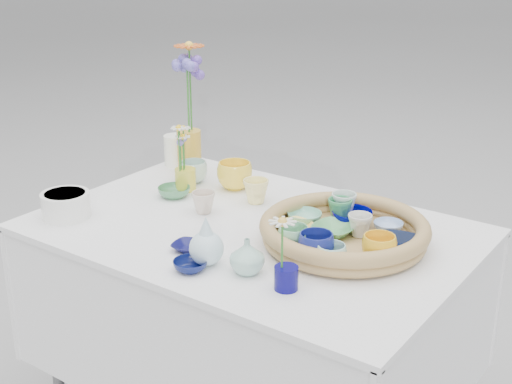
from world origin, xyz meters
The scene contains 32 objects.
wicker_tray centered at (0.28, 0.05, 0.80)m, with size 0.47×0.47×0.08m, color #A37B4B, non-canonical shape.
tray_ceramic_0 centered at (0.24, 0.16, 0.80)m, with size 0.12×0.12×0.04m, color #00026C.
tray_ceramic_1 centered at (0.44, 0.08, 0.80)m, with size 0.12×0.12×0.03m, color black.
tray_ceramic_2 centered at (0.42, -0.02, 0.82)m, with size 0.09×0.09×0.07m, color yellow.
tray_ceramic_3 centered at (0.24, 0.06, 0.80)m, with size 0.12×0.12×0.03m, color #519B5C.
tray_ceramic_4 centered at (0.20, -0.09, 0.82)m, with size 0.08×0.08×0.07m, color #73B789.
tray_ceramic_5 centered at (0.13, 0.08, 0.80)m, with size 0.10×0.10×0.03m, color #7BC5AA.
tray_ceramic_6 centered at (0.20, 0.20, 0.82)m, with size 0.08×0.08×0.07m, color silver.
tray_ceramic_7 centered at (0.31, 0.09, 0.82)m, with size 0.07×0.07×0.06m, color silver.
tray_ceramic_8 centered at (0.36, 0.17, 0.80)m, with size 0.08×0.08×0.03m, color #92ADD7.
tray_ceramic_9 centered at (0.28, -0.11, 0.82)m, with size 0.09×0.09×0.07m, color navy.
tray_ceramic_10 centered at (0.14, 0.02, 0.79)m, with size 0.10×0.10×0.02m, color #FFDB65.
tray_ceramic_11 centered at (0.34, -0.12, 0.81)m, with size 0.08×0.08×0.06m, color #A0DACF.
tray_ceramic_12 centered at (0.20, 0.16, 0.82)m, with size 0.07×0.07×0.07m, color #389058.
loose_ceramic_0 centered at (-0.24, 0.23, 0.81)m, with size 0.12×0.12×0.09m, color yellow.
loose_ceramic_1 centered at (-0.11, 0.17, 0.80)m, with size 0.08×0.08×0.08m, color #FFEF8A.
loose_ceramic_2 centered at (-0.36, 0.06, 0.78)m, with size 0.11×0.11×0.03m, color #438153.
loose_ceramic_3 centered at (-0.19, 0.00, 0.80)m, with size 0.07×0.07×0.07m, color beige.
loose_ceramic_4 centered at (-0.05, -0.23, 0.78)m, with size 0.09×0.09×0.02m, color #0B0C42.
loose_ceramic_5 centered at (-0.40, 0.20, 0.80)m, with size 0.10×0.10×0.08m, color #AFD3C3.
loose_ceramic_6 centered at (0.03, -0.32, 0.78)m, with size 0.09×0.09×0.03m, color #0C1449.
fluted_bowl centered at (-0.51, -0.26, 0.80)m, with size 0.15×0.15×0.08m, color white, non-canonical shape.
bud_vase_paleblue centered at (0.05, -0.27, 0.84)m, with size 0.09×0.09×0.14m, color silver, non-canonical shape.
bud_vase_seafoam centered at (0.16, -0.24, 0.81)m, with size 0.09×0.09×0.09m, color #95C1B1.
bud_vase_cobalt centered at (0.29, -0.26, 0.80)m, with size 0.06×0.06×0.06m, color #080555.
single_daisy centered at (0.28, -0.27, 0.88)m, with size 0.08×0.08×0.14m, color silver, non-canonical shape.
tall_vase_yellow centered at (-0.46, 0.26, 0.85)m, with size 0.09×0.09×0.16m, color gold.
gerbera centered at (-0.46, 0.28, 1.07)m, with size 0.12×0.12×0.31m, color #D85C1F, non-canonical shape.
hydrangea centered at (-0.45, 0.25, 1.04)m, with size 0.09×0.09×0.31m, color #6143AB, non-canonical shape.
white_pitcher centered at (-0.57, 0.31, 0.82)m, with size 0.12×0.08×0.11m, color white, non-canonical shape.
daisy_cup centered at (-0.37, 0.13, 0.80)m, with size 0.07×0.07×0.08m, color gold.
daisy_posy centered at (-0.37, 0.12, 0.92)m, with size 0.08×0.08×0.15m, color white, non-canonical shape.
Camera 1 is at (1.13, -1.57, 1.60)m, focal length 50.00 mm.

